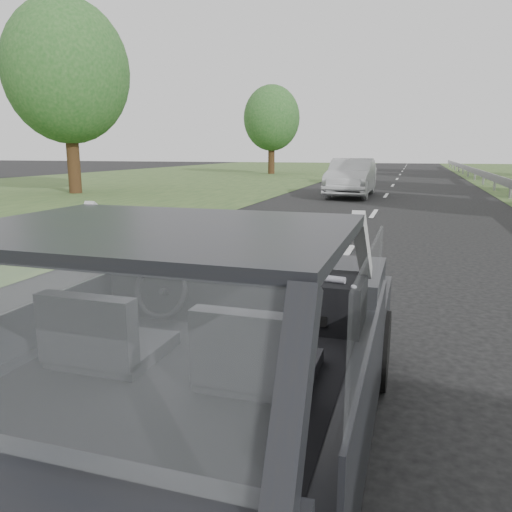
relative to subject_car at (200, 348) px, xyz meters
The scene contains 10 objects.
ground 0.72m from the subject_car, ahead, with size 140.00×140.00×0.00m, color #282828.
subject_car is the anchor object (origin of this frame).
dashboard 0.64m from the subject_car, 90.00° to the left, with size 1.58×0.45×0.30m, color black.
driver_seat 0.52m from the subject_car, 144.06° to the right, with size 0.50×0.72×0.42m, color black.
passenger_seat 0.52m from the subject_car, 35.94° to the right, with size 0.50×0.72×0.42m, color black.
steering_wheel 0.55m from the subject_car, 140.48° to the left, with size 0.36×0.36×0.04m, color black.
cat 0.71m from the subject_car, 74.75° to the left, with size 0.64×0.20×0.29m, color gray.
other_car 17.44m from the subject_car, 94.30° to the left, with size 1.74×4.41×1.45m, color #B5B6B9.
tree_5 19.91m from the subject_car, 128.95° to the left, with size 4.88×4.88×7.39m, color #1C511C, non-canonical shape.
tree_6 35.72m from the subject_car, 105.17° to the left, with size 4.14×4.14×6.28m, color #1C511C, non-canonical shape.
Camera 1 is at (1.03, -2.28, 1.75)m, focal length 35.00 mm.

